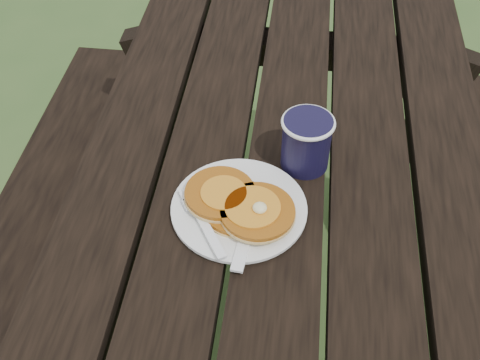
# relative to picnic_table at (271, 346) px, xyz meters

# --- Properties ---
(picnic_table) EXTENTS (1.36, 1.80, 0.75)m
(picnic_table) POSITION_rel_picnic_table_xyz_m (0.00, 0.00, 0.00)
(picnic_table) COLOR black
(picnic_table) RESTS_ON ground
(plate) EXTENTS (0.28, 0.28, 0.01)m
(plate) POSITION_rel_picnic_table_xyz_m (-0.07, 0.04, 0.39)
(plate) COLOR white
(plate) RESTS_ON picnic_table
(pancake_stack) EXTENTS (0.19, 0.15, 0.04)m
(pancake_stack) POSITION_rel_picnic_table_xyz_m (-0.07, 0.03, 0.41)
(pancake_stack) COLOR #A95C13
(pancake_stack) RESTS_ON plate
(knife) EXTENTS (0.04, 0.18, 0.00)m
(knife) POSITION_rel_picnic_table_xyz_m (-0.05, -0.00, 0.39)
(knife) COLOR white
(knife) RESTS_ON plate
(fork) EXTENTS (0.11, 0.15, 0.01)m
(fork) POSITION_rel_picnic_table_xyz_m (-0.11, -0.03, 0.40)
(fork) COLOR white
(fork) RESTS_ON plate
(coffee_cup) EXTENTS (0.09, 0.09, 0.10)m
(coffee_cup) POSITION_rel_picnic_table_xyz_m (0.03, 0.16, 0.44)
(coffee_cup) COLOR black
(coffee_cup) RESTS_ON picnic_table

